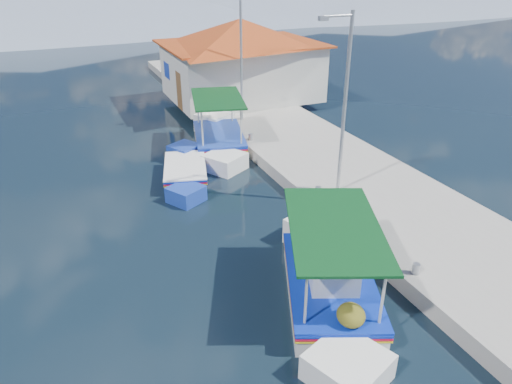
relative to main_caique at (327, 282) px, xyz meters
name	(u,v)px	position (x,y,z in m)	size (l,w,h in m)	color
ground	(238,262)	(-1.53, 2.36, -0.46)	(160.00, 160.00, 0.00)	black
quay	(313,153)	(4.37, 8.36, -0.21)	(5.00, 44.00, 0.50)	#9D9A93
bollards	(277,158)	(2.27, 7.61, 0.19)	(0.20, 17.20, 0.30)	#A5A8AD
main_caique	(327,282)	(0.00, 0.00, 0.00)	(3.97, 6.74, 2.41)	white
caique_green_canopy	(218,140)	(1.02, 11.27, -0.07)	(3.20, 6.85, 2.64)	white
caique_blue_hull	(185,173)	(-1.34, 8.53, -0.21)	(2.50, 5.16, 0.95)	#1B3BA4
harbor_building	(241,58)	(4.66, 17.36, 2.31)	(10.49, 10.49, 4.40)	silver
lamp_post_near	(343,98)	(2.97, 4.36, 3.39)	(1.21, 0.14, 6.00)	#A5A8AD
lamp_post_far	(239,52)	(2.97, 13.36, 3.39)	(1.21, 0.14, 6.00)	#A5A8AD
mountain_ridge	(125,8)	(5.01, 58.36, 1.58)	(171.40, 96.00, 5.50)	gray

